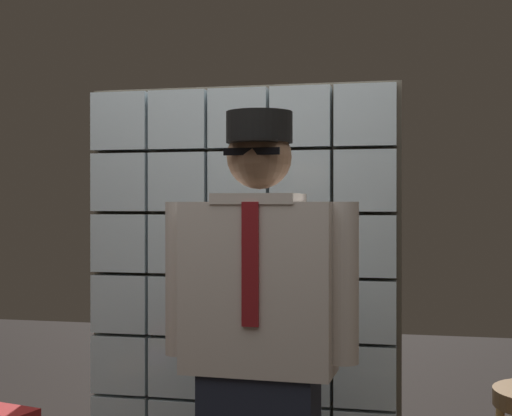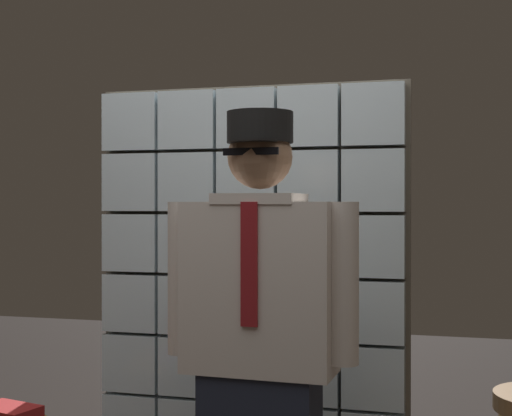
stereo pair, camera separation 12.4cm
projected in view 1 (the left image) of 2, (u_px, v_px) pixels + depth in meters
The scene contains 2 objects.
glass_block_wall at pixel (239, 307), 3.18m from camera, with size 1.38×0.10×1.92m.
standing_person at pixel (259, 352), 2.49m from camera, with size 0.67×0.29×1.69m.
Camera 1 is at (0.75, -1.96, 1.38)m, focal length 51.81 mm.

